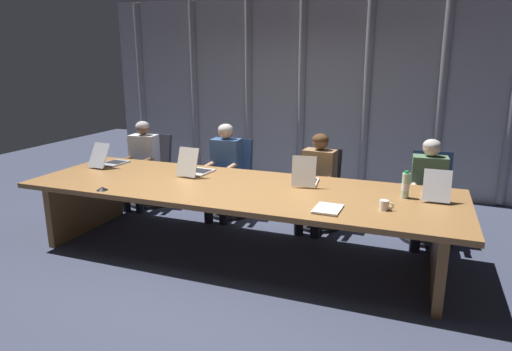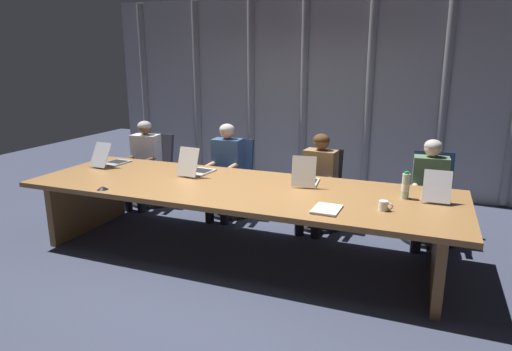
{
  "view_description": "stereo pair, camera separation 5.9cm",
  "coord_description": "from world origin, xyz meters",
  "px_view_note": "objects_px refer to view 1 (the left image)",
  "views": [
    {
      "loc": [
        1.69,
        -3.95,
        1.96
      ],
      "look_at": [
        0.16,
        0.12,
        0.83
      ],
      "focal_mm": 31.07,
      "sensor_mm": 36.0,
      "label": 1
    },
    {
      "loc": [
        1.75,
        -3.93,
        1.96
      ],
      "look_at": [
        0.16,
        0.12,
        0.83
      ],
      "focal_mm": 31.07,
      "sensor_mm": 36.0,
      "label": 2
    }
  ],
  "objects_px": {
    "laptop_left_end": "(110,161)",
    "laptop_right_mid": "(436,192)",
    "person_left_end": "(141,159)",
    "person_center": "(317,176)",
    "person_left_mid": "(224,165)",
    "person_right_mid": "(429,186)",
    "office_chair_left_mid": "(231,186)",
    "office_chair_center": "(320,197)",
    "office_chair_right_mid": "(429,207)",
    "laptop_center": "(305,178)",
    "office_chair_left_end": "(152,178)",
    "laptop_left_mid": "(195,169)",
    "coffee_mug_near": "(385,205)",
    "water_bottle_primary": "(405,186)",
    "spiral_notepad": "(328,209)",
    "conference_mic_left_side": "(102,189)"
  },
  "relations": [
    {
      "from": "laptop_center",
      "to": "person_center",
      "type": "xyz_separation_m",
      "value": [
        -0.03,
        0.67,
        -0.14
      ]
    },
    {
      "from": "conference_mic_left_side",
      "to": "spiral_notepad",
      "type": "xyz_separation_m",
      "value": [
        2.19,
        0.19,
        -0.01
      ]
    },
    {
      "from": "office_chair_left_end",
      "to": "laptop_center",
      "type": "bearing_deg",
      "value": 79.52
    },
    {
      "from": "laptop_left_mid",
      "to": "person_center",
      "type": "bearing_deg",
      "value": -54.25
    },
    {
      "from": "laptop_center",
      "to": "spiral_notepad",
      "type": "bearing_deg",
      "value": -158.34
    },
    {
      "from": "office_chair_left_mid",
      "to": "person_left_mid",
      "type": "bearing_deg",
      "value": -9.15
    },
    {
      "from": "laptop_left_end",
      "to": "office_chair_center",
      "type": "relative_size",
      "value": 0.54
    },
    {
      "from": "person_left_mid",
      "to": "person_right_mid",
      "type": "xyz_separation_m",
      "value": [
        2.43,
        -0.0,
        -0.03
      ]
    },
    {
      "from": "laptop_left_end",
      "to": "person_right_mid",
      "type": "distance_m",
      "value": 3.7
    },
    {
      "from": "laptop_left_mid",
      "to": "laptop_left_end",
      "type": "bearing_deg",
      "value": 94.61
    },
    {
      "from": "laptop_left_mid",
      "to": "person_left_mid",
      "type": "height_order",
      "value": "person_left_mid"
    },
    {
      "from": "laptop_right_mid",
      "to": "office_chair_left_mid",
      "type": "bearing_deg",
      "value": 71.15
    },
    {
      "from": "laptop_left_end",
      "to": "office_chair_right_mid",
      "type": "bearing_deg",
      "value": -71.81
    },
    {
      "from": "person_center",
      "to": "conference_mic_left_side",
      "type": "xyz_separation_m",
      "value": [
        -1.77,
        -1.59,
        0.1
      ]
    },
    {
      "from": "office_chair_left_end",
      "to": "office_chair_left_mid",
      "type": "distance_m",
      "value": 1.22
    },
    {
      "from": "laptop_right_mid",
      "to": "office_chair_center",
      "type": "xyz_separation_m",
      "value": [
        -1.27,
        0.86,
        -0.44
      ]
    },
    {
      "from": "office_chair_left_end",
      "to": "office_chair_right_mid",
      "type": "height_order",
      "value": "office_chair_right_mid"
    },
    {
      "from": "office_chair_left_end",
      "to": "coffee_mug_near",
      "type": "bearing_deg",
      "value": 75.42
    },
    {
      "from": "office_chair_left_mid",
      "to": "person_left_mid",
      "type": "xyz_separation_m",
      "value": [
        -0.03,
        -0.16,
        0.31
      ]
    },
    {
      "from": "person_left_mid",
      "to": "person_center",
      "type": "bearing_deg",
      "value": 86.47
    },
    {
      "from": "office_chair_center",
      "to": "coffee_mug_near",
      "type": "bearing_deg",
      "value": 30.23
    },
    {
      "from": "laptop_center",
      "to": "office_chair_right_mid",
      "type": "relative_size",
      "value": 0.43
    },
    {
      "from": "laptop_center",
      "to": "office_chair_left_end",
      "type": "height_order",
      "value": "laptop_center"
    },
    {
      "from": "laptop_left_mid",
      "to": "office_chair_left_end",
      "type": "bearing_deg",
      "value": 59.24
    },
    {
      "from": "office_chair_center",
      "to": "spiral_notepad",
      "type": "distance_m",
      "value": 1.66
    },
    {
      "from": "office_chair_center",
      "to": "person_right_mid",
      "type": "distance_m",
      "value": 1.27
    },
    {
      "from": "office_chair_left_end",
      "to": "person_right_mid",
      "type": "bearing_deg",
      "value": 95.88
    },
    {
      "from": "laptop_center",
      "to": "spiral_notepad",
      "type": "distance_m",
      "value": 0.82
    },
    {
      "from": "laptop_left_mid",
      "to": "water_bottle_primary",
      "type": "xyz_separation_m",
      "value": [
        2.23,
        -0.1,
        0.06
      ]
    },
    {
      "from": "laptop_center",
      "to": "office_chair_right_mid",
      "type": "bearing_deg",
      "value": -61.82
    },
    {
      "from": "office_chair_right_mid",
      "to": "water_bottle_primary",
      "type": "distance_m",
      "value": 1.11
    },
    {
      "from": "laptop_left_end",
      "to": "laptop_right_mid",
      "type": "distance_m",
      "value": 3.68
    },
    {
      "from": "conference_mic_left_side",
      "to": "spiral_notepad",
      "type": "height_order",
      "value": "conference_mic_left_side"
    },
    {
      "from": "person_left_end",
      "to": "person_center",
      "type": "distance_m",
      "value": 2.43
    },
    {
      "from": "office_chair_left_mid",
      "to": "water_bottle_primary",
      "type": "height_order",
      "value": "water_bottle_primary"
    },
    {
      "from": "laptop_right_mid",
      "to": "conference_mic_left_side",
      "type": "distance_m",
      "value": 3.18
    },
    {
      "from": "office_chair_center",
      "to": "person_left_end",
      "type": "distance_m",
      "value": 2.47
    },
    {
      "from": "laptop_left_end",
      "to": "person_right_mid",
      "type": "xyz_separation_m",
      "value": [
        3.63,
        0.68,
        -0.14
      ]
    },
    {
      "from": "coffee_mug_near",
      "to": "spiral_notepad",
      "type": "xyz_separation_m",
      "value": [
        -0.45,
        -0.17,
        -0.03
      ]
    },
    {
      "from": "office_chair_center",
      "to": "office_chair_right_mid",
      "type": "xyz_separation_m",
      "value": [
        1.25,
        0.0,
        0.02
      ]
    },
    {
      "from": "laptop_right_mid",
      "to": "person_left_end",
      "type": "distance_m",
      "value": 3.78
    },
    {
      "from": "laptop_left_mid",
      "to": "office_chair_right_mid",
      "type": "distance_m",
      "value": 2.66
    },
    {
      "from": "laptop_left_end",
      "to": "person_left_end",
      "type": "bearing_deg",
      "value": 7.73
    },
    {
      "from": "office_chair_right_mid",
      "to": "coffee_mug_near",
      "type": "relative_size",
      "value": 8.03
    },
    {
      "from": "office_chair_left_end",
      "to": "person_left_mid",
      "type": "distance_m",
      "value": 1.25
    },
    {
      "from": "office_chair_right_mid",
      "to": "laptop_left_end",
      "type": "bearing_deg",
      "value": -79.27
    },
    {
      "from": "office_chair_left_end",
      "to": "coffee_mug_near",
      "type": "xyz_separation_m",
      "value": [
        3.26,
        -1.39,
        0.41
      ]
    },
    {
      "from": "person_left_mid",
      "to": "person_center",
      "type": "relative_size",
      "value": 1.05
    },
    {
      "from": "person_left_end",
      "to": "office_chair_right_mid",
      "type": "bearing_deg",
      "value": 87.0
    },
    {
      "from": "person_left_end",
      "to": "office_chair_left_end",
      "type": "bearing_deg",
      "value": 161.35
    }
  ]
}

